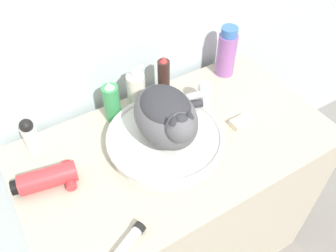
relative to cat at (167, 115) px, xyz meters
The scene contains 12 objects.
vanity_counter 0.55m from the cat, ahead, with size 1.06×0.58×0.80m.
sink_basin 0.12m from the cat, 93.88° to the left, with size 0.39×0.39×0.06m.
cat is the anchor object (origin of this frame).
faucet 0.25m from the cat, 25.05° to the left, with size 0.14×0.09×0.13m.
hairspray_can_black 0.26m from the cat, 61.21° to the left, with size 0.04×0.04×0.19m.
deodorant_stick 0.44m from the cat, 149.98° to the left, with size 0.05×0.05×0.14m.
soap_pump_bottle 0.23m from the cat, 88.46° to the left, with size 0.06×0.06×0.18m.
mouthwash_bottle 0.46m from the cat, 28.16° to the left, with size 0.07×0.07×0.21m.
spray_bottle_trigger 0.25m from the cat, 112.57° to the left, with size 0.06×0.06×0.16m.
cream_tube 0.40m from the cat, 139.06° to the right, with size 0.17×0.10×0.03m.
hair_dryer 0.40m from the cat, behind, with size 0.20×0.11×0.06m.
soap_bar 0.31m from the cat, 10.53° to the right, with size 0.07×0.04×0.02m.
Camera 1 is at (-0.43, -0.36, 1.71)m, focal length 38.00 mm.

